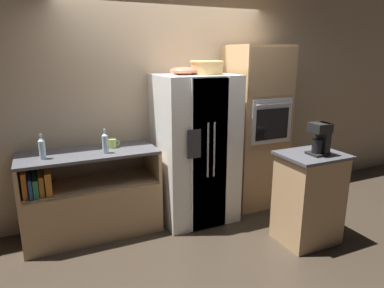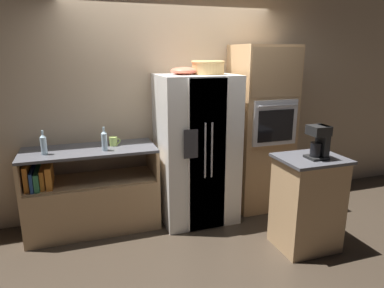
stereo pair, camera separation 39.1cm
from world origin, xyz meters
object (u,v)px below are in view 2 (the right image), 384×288
Objects in this scene: bottle_short at (104,140)px; refrigerator at (196,149)px; coffee_maker at (319,141)px; fruit_bowl at (184,71)px; mug at (114,141)px; wall_oven at (260,129)px; wicker_basket at (208,67)px; bottle_tall at (44,144)px.

refrigerator is at bearing 1.66° from bottle_short.
coffee_maker is (0.88, -1.06, 0.28)m from refrigerator.
fruit_bowl is 1.12m from mug.
bottle_short is (-1.94, -0.10, 0.03)m from wall_oven.
wall_oven is at bearing 2.94° from bottle_short.
bottle_short is (-0.90, -0.02, -0.71)m from fruit_bowl.
fruit_bowl is 1.60m from coffee_maker.
refrigerator is 5.33× the size of coffee_maker.
bottle_tall is (-1.78, 0.04, -0.75)m from wicker_basket.
wall_oven reaches higher than bottle_short.
fruit_bowl is 0.91× the size of coffee_maker.
fruit_bowl reaches higher than bottle_tall.
fruit_bowl is at bearing -1.16° from bottle_tall.
refrigerator is 1.66m from bottle_tall.
wicker_basket reaches higher than coffee_maker.
wall_oven is at bearing 7.22° from wicker_basket.
wall_oven is 16.20× the size of mug.
coffee_maker is (1.92, -1.03, 0.09)m from bottle_short.
wall_oven is at bearing 1.16° from bottle_tall.
fruit_bowl reaches higher than mug.
refrigerator is at bearing -175.55° from wall_oven.
wall_oven is at bearing 4.45° from refrigerator.
fruit_bowl is (-0.28, 0.01, -0.04)m from wicker_basket.
fruit_bowl is 1.15m from bottle_short.
fruit_bowl reaches higher than bottle_short.
wicker_basket reaches higher than refrigerator.
bottle_short is at bearing -178.88° from fruit_bowl.
bottle_short is 0.80× the size of coffee_maker.
bottle_tall is (-2.54, -0.05, 0.02)m from wall_oven.
bottle_tall is 0.73m from mug.
wicker_basket is at bearing -11.56° from refrigerator.
bottle_short is 2.19m from coffee_maker.
wall_oven is at bearing -2.61° from mug.
wall_oven is 1.83m from mug.
wicker_basket is (0.13, -0.03, 0.94)m from refrigerator.
wall_oven reaches higher than coffee_maker.
wall_oven is 1.94m from bottle_short.
wicker_basket is 1.27× the size of fruit_bowl.
mug is at bearing 146.11° from coffee_maker.
bottle_tall is at bearing 179.39° from refrigerator.
coffee_maker is (-0.01, -1.13, 0.12)m from wall_oven.
coffee_maker is (2.53, -1.08, 0.09)m from bottle_tall.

